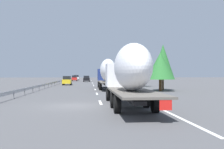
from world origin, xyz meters
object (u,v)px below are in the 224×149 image
at_px(truck_trailing, 129,72).
at_px(car_black_suv, 87,79).
at_px(car_yellow_coupe, 67,80).
at_px(road_sign, 114,75).
at_px(truck_lead, 107,72).
at_px(car_white_van, 77,78).
at_px(car_red_compact, 75,78).

distance_m(truck_trailing, car_black_suv, 61.14).
bearing_deg(car_yellow_coupe, road_sign, -60.31).
height_order(truck_lead, car_yellow_coupe, truck_lead).
distance_m(car_white_van, road_sign, 41.64).
xyz_separation_m(car_red_compact, road_sign, (-26.72, -10.59, 1.18)).
relative_size(truck_lead, car_white_van, 3.08).
bearing_deg(car_white_van, car_yellow_coupe, -179.68).
relative_size(car_yellow_coupe, car_black_suv, 0.94).
bearing_deg(car_white_van, truck_lead, -173.16).
bearing_deg(car_red_compact, car_black_suv, -156.01).
xyz_separation_m(car_white_van, car_red_compact, (-13.54, 0.01, -0.04)).
distance_m(truck_lead, car_yellow_coupe, 17.84).
bearing_deg(car_black_suv, truck_trailing, -176.77).
xyz_separation_m(truck_trailing, road_sign, (43.41, -3.10, -0.22)).
distance_m(truck_lead, car_red_compact, 49.43).
bearing_deg(truck_lead, car_white_van, 6.84).
height_order(truck_lead, truck_trailing, truck_lead).
bearing_deg(truck_lead, car_black_suv, 4.96).
xyz_separation_m(truck_trailing, car_black_suv, (61.03, 3.45, -1.42)).
bearing_deg(car_red_compact, truck_lead, -171.28).
bearing_deg(truck_trailing, road_sign, -4.08).
xyz_separation_m(car_white_van, road_sign, (-40.26, -10.58, 1.14)).
height_order(truck_trailing, road_sign, truck_trailing).
height_order(car_black_suv, car_red_compact, car_red_compact).
bearing_deg(car_red_compact, car_white_van, -0.05).
height_order(car_white_van, road_sign, road_sign).
bearing_deg(car_white_van, car_red_compact, 179.95).
xyz_separation_m(car_white_van, car_black_suv, (-22.64, -4.04, -0.06)).
xyz_separation_m(car_yellow_coupe, car_red_compact, (32.60, 0.27, 0.01)).
bearing_deg(car_black_suv, road_sign, -159.62).
distance_m(car_yellow_coupe, car_red_compact, 32.60).
distance_m(car_black_suv, road_sign, 18.84).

